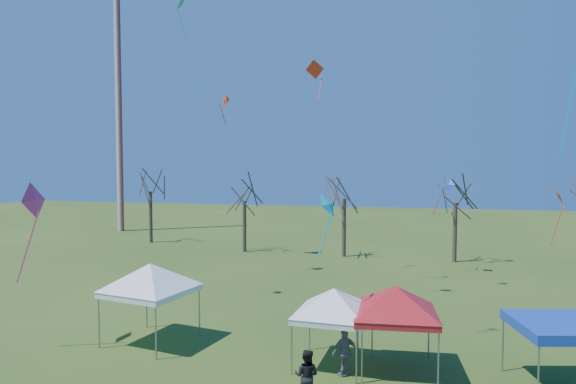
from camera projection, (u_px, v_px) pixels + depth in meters
name	position (u px, v px, depth m)	size (l,w,h in m)	color
radio_mast	(119.00, 116.00, 55.38)	(0.70, 0.70, 25.00)	silver
tree_0	(150.00, 173.00, 47.68)	(3.83, 3.83, 8.44)	#3D2D21
tree_1	(244.00, 183.00, 42.76)	(3.42, 3.42, 7.54)	#3D2D21
tree_2	(344.00, 178.00, 40.56)	(3.71, 3.71, 8.18)	#3D2D21
tree_3	(456.00, 181.00, 38.33)	(3.59, 3.59, 7.91)	#3D2D21
tent_white_west	(150.00, 269.00, 21.28)	(4.27, 4.27, 3.84)	gray
tent_white_mid	(334.00, 294.00, 18.87)	(3.78, 3.78, 3.34)	gray
tent_red	(395.00, 292.00, 18.37)	(4.06, 4.06, 3.59)	gray
tent_blue	(561.00, 327.00, 17.00)	(3.43, 3.43, 2.26)	gray
person_dark	(307.00, 376.00, 16.07)	(0.81, 0.63, 1.67)	black
person_grey	(345.00, 352.00, 18.03)	(0.99, 0.41, 1.70)	slate
kite_1	(328.00, 205.00, 18.51)	(0.88, 1.14, 2.26)	#0DC5CE
kite_22	(438.00, 187.00, 34.71)	(0.74, 0.71, 2.31)	red
kite_11	(315.00, 70.00, 33.91)	(1.37, 0.81, 2.88)	red
kite_14	(35.00, 201.00, 20.58)	(1.08, 1.54, 4.03)	#E0316A
kite_17	(559.00, 196.00, 23.96)	(0.81, 1.07, 2.91)	#E84C0C
kite_2	(181.00, 3.00, 37.83)	(1.08, 1.35, 2.88)	green
kite_13	(225.00, 101.00, 39.60)	(0.92, 0.81, 2.41)	red
kite_19	(449.00, 186.00, 34.18)	(0.92, 0.86, 2.35)	blue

